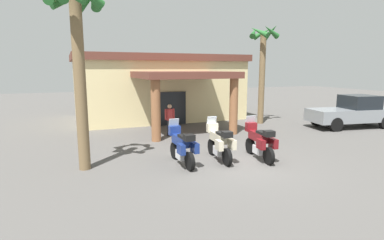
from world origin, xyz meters
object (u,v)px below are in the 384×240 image
at_px(pedestrian, 170,118).
at_px(palm_tree_near_portico, 263,57).
at_px(motel_building, 158,86).
at_px(motorcycle_cream, 219,143).
at_px(pickup_truck_gray, 353,112).
at_px(palm_tree_roadside, 77,38).
at_px(motorcycle_maroon, 260,142).
at_px(motorcycle_blue, 182,146).

xyz_separation_m(pedestrian, palm_tree_near_portico, (6.62, 1.55, 3.30)).
bearing_deg(motel_building, motorcycle_cream, -94.04).
relative_size(motorcycle_cream, pickup_truck_gray, 0.41).
bearing_deg(motel_building, palm_tree_roadside, -119.37).
xyz_separation_m(motorcycle_maroon, palm_tree_near_portico, (4.53, 6.81, 3.58)).
distance_m(motorcycle_cream, motorcycle_maroon, 1.60).
bearing_deg(motorcycle_maroon, palm_tree_near_portico, -27.95).
bearing_deg(motorcycle_blue, palm_tree_near_portico, -52.37).
bearing_deg(pickup_truck_gray, motorcycle_cream, -155.30).
xyz_separation_m(pedestrian, palm_tree_roadside, (-4.40, -4.12, 3.54)).
xyz_separation_m(palm_tree_near_portico, palm_tree_roadside, (-11.03, -5.67, 0.24)).
relative_size(motorcycle_blue, palm_tree_roadside, 0.35).
relative_size(pedestrian, palm_tree_near_portico, 0.27).
xyz_separation_m(motorcycle_cream, motorcycle_maroon, (1.54, -0.43, 0.00)).
xyz_separation_m(motorcycle_blue, pickup_truck_gray, (12.06, 3.19, 0.24)).
height_order(motorcycle_blue, pedestrian, pedestrian).
height_order(motorcycle_blue, pickup_truck_gray, pickup_truck_gray).
relative_size(motorcycle_blue, pedestrian, 1.31).
relative_size(pedestrian, pickup_truck_gray, 0.31).
bearing_deg(pickup_truck_gray, motorcycle_maroon, -150.22).
height_order(motel_building, motorcycle_maroon, motel_building).
xyz_separation_m(motel_building, motorcycle_blue, (-1.98, -11.03, -1.57)).
bearing_deg(motel_building, motorcycle_maroon, -86.27).
relative_size(motel_building, pickup_truck_gray, 2.17).
height_order(motorcycle_blue, palm_tree_roadside, palm_tree_roadside).
bearing_deg(motorcycle_cream, palm_tree_near_portico, -40.04).
xyz_separation_m(motorcycle_blue, palm_tree_near_portico, (7.61, 6.38, 3.58)).
height_order(motorcycle_blue, palm_tree_near_portico, palm_tree_near_portico).
relative_size(motel_building, palm_tree_near_portico, 1.86).
relative_size(motel_building, motorcycle_cream, 5.30).
bearing_deg(motel_building, palm_tree_near_portico, -41.29).
bearing_deg(motorcycle_maroon, pickup_truck_gray, -62.35).
xyz_separation_m(motel_building, palm_tree_near_portico, (5.63, -4.65, 2.01)).
bearing_deg(pedestrian, motorcycle_blue, -11.01).
bearing_deg(pickup_truck_gray, pedestrian, 179.36).
height_order(motorcycle_blue, motorcycle_cream, same).
bearing_deg(palm_tree_roadside, motorcycle_cream, -8.20).
height_order(palm_tree_near_portico, palm_tree_roadside, palm_tree_roadside).
bearing_deg(pedestrian, motorcycle_cream, 7.06).
height_order(motorcycle_blue, motorcycle_maroon, same).
bearing_deg(motorcycle_blue, pedestrian, -13.89).
relative_size(motel_building, motorcycle_blue, 5.30).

